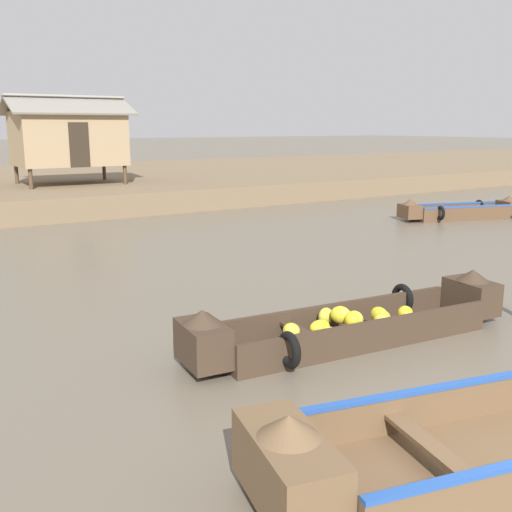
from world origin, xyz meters
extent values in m
plane|color=#665B4C|center=(0.00, 10.00, 0.00)|extent=(300.00, 300.00, 0.00)
cube|color=#756047|center=(0.00, 28.66, 0.44)|extent=(160.00, 20.00, 0.88)
cube|color=#3D2D21|center=(1.03, 4.43, 0.06)|extent=(4.63, 1.48, 0.12)
cube|color=#3D2D21|center=(1.08, 4.93, 0.31)|extent=(4.54, 0.49, 0.37)
cube|color=#3D2D21|center=(0.99, 3.93, 0.31)|extent=(4.54, 0.49, 0.37)
cube|color=#3D2D21|center=(3.57, 4.20, 0.40)|extent=(0.62, 0.96, 0.57)
cone|color=#3D2D21|center=(3.57, 4.20, 0.79)|extent=(0.61, 0.61, 0.20)
cube|color=#3D2D21|center=(-1.50, 4.66, 0.40)|extent=(0.62, 0.96, 0.57)
cone|color=#3D2D21|center=(-1.50, 4.66, 0.79)|extent=(0.61, 0.61, 0.20)
cube|color=#3D2D21|center=(0.07, 4.52, 0.32)|extent=(0.29, 0.98, 0.05)
torus|color=black|center=(2.61, 4.91, 0.34)|extent=(0.17, 0.53, 0.52)
torus|color=black|center=(-0.54, 3.95, 0.34)|extent=(0.17, 0.53, 0.52)
ellipsoid|color=yellow|center=(0.81, 4.47, 0.46)|extent=(0.35, 0.38, 0.28)
ellipsoid|color=gold|center=(1.49, 4.24, 0.36)|extent=(0.33, 0.33, 0.22)
ellipsoid|color=yellow|center=(0.35, 4.41, 0.37)|extent=(0.36, 0.25, 0.23)
ellipsoid|color=yellow|center=(0.86, 4.26, 0.43)|extent=(0.32, 0.32, 0.26)
ellipsoid|color=yellow|center=(0.91, 4.68, 0.39)|extent=(0.32, 0.29, 0.19)
ellipsoid|color=yellow|center=(0.75, 4.76, 0.37)|extent=(0.30, 0.25, 0.28)
ellipsoid|color=yellow|center=(1.94, 4.20, 0.37)|extent=(0.35, 0.35, 0.25)
ellipsoid|color=gold|center=(1.34, 4.12, 0.39)|extent=(0.35, 0.35, 0.21)
ellipsoid|color=yellow|center=(1.45, 4.28, 0.40)|extent=(0.24, 0.34, 0.26)
ellipsoid|color=yellow|center=(0.92, 4.28, 0.43)|extent=(0.34, 0.36, 0.26)
ellipsoid|color=yellow|center=(-0.12, 4.49, 0.38)|extent=(0.27, 0.30, 0.23)
ellipsoid|color=yellow|center=(0.32, 4.18, 0.33)|extent=(0.36, 0.34, 0.22)
cube|color=brown|center=(0.02, 0.97, 0.06)|extent=(4.44, 2.42, 0.12)
cube|color=brown|center=(0.18, 1.69, 0.32)|extent=(4.13, 0.97, 0.40)
cube|color=#234C9E|center=(0.18, 1.69, 0.54)|extent=(4.13, 0.99, 0.05)
cube|color=brown|center=(-2.32, 1.48, 0.44)|extent=(0.86, 1.42, 0.63)
cone|color=brown|center=(-2.32, 1.48, 0.85)|extent=(0.67, 0.67, 0.20)
cube|color=brown|center=(-0.86, 1.16, 0.34)|extent=(0.50, 1.42, 0.05)
cube|color=brown|center=(12.83, 11.93, 0.06)|extent=(3.69, 2.01, 0.12)
cube|color=brown|center=(12.96, 12.36, 0.30)|extent=(3.41, 1.13, 0.37)
cube|color=brown|center=(12.69, 11.49, 0.30)|extent=(3.41, 1.13, 0.37)
cube|color=#234C9E|center=(12.96, 12.36, 0.51)|extent=(3.42, 1.15, 0.05)
cube|color=#234C9E|center=(12.69, 11.49, 0.51)|extent=(3.42, 1.15, 0.05)
cube|color=brown|center=(14.79, 11.31, 0.36)|extent=(0.80, 0.98, 0.48)
cone|color=brown|center=(14.79, 11.31, 0.70)|extent=(0.70, 0.70, 0.20)
cube|color=brown|center=(10.86, 12.54, 0.36)|extent=(0.80, 0.98, 0.48)
cone|color=brown|center=(10.86, 12.54, 0.70)|extent=(0.70, 0.70, 0.20)
cube|color=brown|center=(12.10, 12.15, 0.32)|extent=(0.46, 0.92, 0.05)
torus|color=black|center=(14.14, 12.12, 0.34)|extent=(0.27, 0.53, 0.52)
torus|color=black|center=(11.52, 11.73, 0.34)|extent=(0.27, 0.53, 0.52)
cylinder|color=#4C3826|center=(0.06, 22.43, 1.28)|extent=(0.16, 0.16, 0.80)
cylinder|color=#4C3826|center=(3.95, 22.43, 1.28)|extent=(0.16, 0.16, 0.80)
cylinder|color=#4C3826|center=(0.06, 25.20, 1.28)|extent=(0.16, 0.16, 0.80)
cylinder|color=#4C3826|center=(3.95, 25.20, 1.28)|extent=(0.16, 0.16, 0.80)
cube|color=#9E8460|center=(2.01, 23.81, 2.81)|extent=(4.29, 3.17, 2.26)
cube|color=#2D2319|center=(2.01, 22.21, 2.58)|extent=(0.80, 0.04, 1.80)
cube|color=gray|center=(2.01, 23.02, 4.19)|extent=(4.99, 2.08, 0.84)
cube|color=gray|center=(2.01, 24.60, 4.19)|extent=(4.99, 2.08, 0.84)
camera|label=1|loc=(-5.02, -2.25, 3.33)|focal=41.63mm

